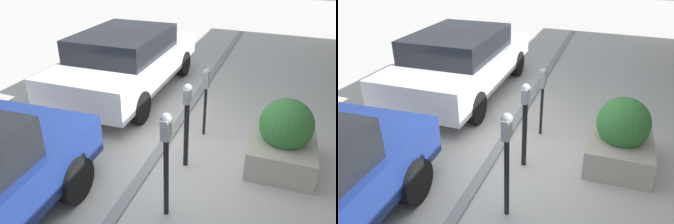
# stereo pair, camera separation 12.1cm
# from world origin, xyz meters

# --- Properties ---
(ground_plane) EXTENTS (40.00, 40.00, 0.00)m
(ground_plane) POSITION_xyz_m (0.00, 0.00, 0.00)
(ground_plane) COLOR beige
(curb_strip) EXTENTS (19.00, 0.16, 0.04)m
(curb_strip) POSITION_xyz_m (0.00, 0.08, 0.02)
(curb_strip) COLOR gray
(curb_strip) RESTS_ON ground_plane
(parking_meter_nearest) EXTENTS (0.17, 0.14, 1.51)m
(parking_meter_nearest) POSITION_xyz_m (-1.15, -0.54, 1.03)
(parking_meter_nearest) COLOR black
(parking_meter_nearest) RESTS_ON ground_plane
(parking_meter_second) EXTENTS (0.17, 0.14, 1.42)m
(parking_meter_second) POSITION_xyz_m (-0.01, -0.46, 0.91)
(parking_meter_second) COLOR black
(parking_meter_second) RESTS_ON ground_plane
(parking_meter_middle) EXTENTS (0.15, 0.13, 1.31)m
(parking_meter_middle) POSITION_xyz_m (1.03, -0.50, 0.95)
(parking_meter_middle) COLOR black
(parking_meter_middle) RESTS_ON ground_plane
(planter_box) EXTENTS (1.27, 1.01, 1.15)m
(planter_box) POSITION_xyz_m (0.53, -1.90, 0.48)
(planter_box) COLOR #B2A899
(planter_box) RESTS_ON ground_plane
(parked_car_middle) EXTENTS (4.61, 2.07, 1.49)m
(parked_car_middle) POSITION_xyz_m (2.44, 1.76, 0.79)
(parked_car_middle) COLOR silver
(parked_car_middle) RESTS_ON ground_plane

